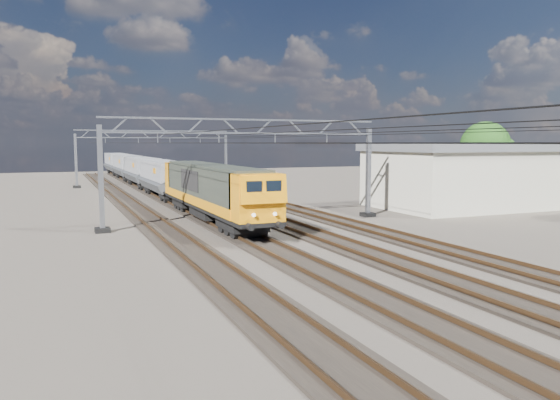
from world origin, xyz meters
name	(u,v)px	position (x,y,z in m)	size (l,w,h in m)	color
ground	(270,233)	(0.00, 0.00, 0.00)	(160.00, 160.00, 0.00)	#2A2520
track_outer_west	(173,238)	(-6.00, 0.00, 0.07)	(2.60, 140.00, 0.30)	black
track_loco	(239,233)	(-2.00, 0.00, 0.07)	(2.60, 140.00, 0.30)	black
track_inner_east	(299,229)	(2.00, 0.00, 0.07)	(2.60, 140.00, 0.30)	black
track_outer_east	(354,226)	(6.00, 0.00, 0.07)	(2.60, 140.00, 0.30)	black
catenary_gantry_mid	(248,167)	(0.00, 4.00, 3.91)	(19.90, 0.90, 7.11)	gray
catenary_gantry_far	(155,155)	(0.00, 40.00, 3.91)	(19.90, 0.90, 7.11)	gray
overhead_wires	(230,139)	(0.00, 8.00, 5.75)	(12.03, 140.00, 0.53)	black
locomotive	(212,189)	(-2.00, 5.90, 2.33)	(2.76, 21.10, 3.62)	black
hopper_wagon_lead	(164,176)	(-2.00, 23.60, 2.23)	(3.38, 13.00, 3.25)	black
hopper_wagon_mid	(142,169)	(-2.00, 37.80, 2.23)	(3.38, 13.00, 3.25)	black
hopper_wagon_third	(127,165)	(-2.00, 52.00, 2.23)	(3.38, 13.00, 3.25)	black
hopper_wagon_fourth	(116,162)	(-2.00, 66.20, 2.23)	(3.38, 13.00, 3.25)	black
industrial_shed	(480,175)	(22.00, 6.00, 2.73)	(18.60, 10.60, 5.40)	beige
tree_far	(489,148)	(30.32, 13.79, 4.94)	(5.63, 5.23, 7.75)	#3D261C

